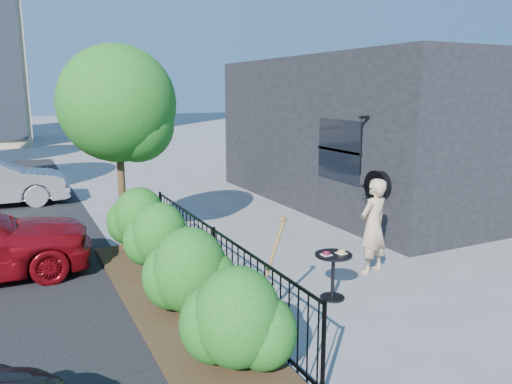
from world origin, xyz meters
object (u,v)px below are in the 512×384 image
patio_tree (122,111)px  cafe_table (333,268)px  woman (373,226)px  shovel (266,279)px

patio_tree → cafe_table: 4.90m
cafe_table → woman: 1.47m
patio_tree → woman: (3.58, -3.04, -1.93)m
cafe_table → shovel: 1.39m
patio_tree → cafe_table: (2.31, -3.68, -2.27)m
woman → shovel: 2.79m
woman → shovel: (-2.61, -0.99, -0.16)m
patio_tree → woman: size_ratio=2.35×
patio_tree → woman: patio_tree is taller
woman → shovel: size_ratio=1.08×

